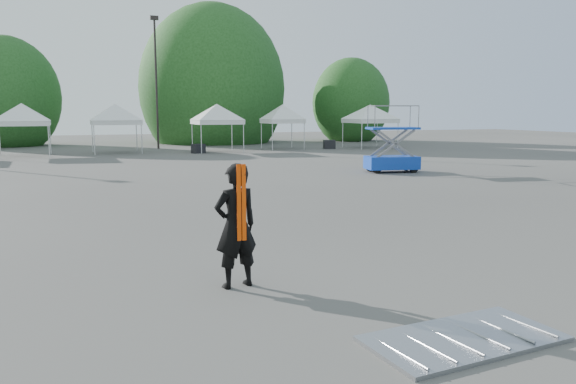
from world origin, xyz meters
name	(u,v)px	position (x,y,z in m)	size (l,w,h in m)	color
ground	(240,244)	(0.00, 0.00, 0.00)	(120.00, 120.00, 0.00)	#474442
light_pole_east	(156,75)	(3.00, 32.00, 5.52)	(0.60, 0.25, 9.80)	black
tree_mid_w	(5,97)	(-8.00, 40.00, 3.93)	(4.16, 4.16, 6.33)	#382314
tree_mid_e	(212,89)	(9.00, 39.00, 4.84)	(5.12, 5.12, 7.79)	#382314
tree_far_e	(351,103)	(22.00, 37.00, 3.63)	(3.84, 3.84, 5.84)	#382314
tent_d	(21,108)	(-5.99, 27.66, 3.06)	(4.54, 4.54, 3.88)	silver
tent_e	(115,108)	(-0.30, 28.51, 3.06)	(4.52, 4.52, 3.88)	silver
tent_f	(217,108)	(6.39, 27.14, 3.06)	(4.45, 4.45, 3.88)	silver
tent_g	(282,108)	(11.72, 28.32, 3.06)	(3.84, 3.84, 3.88)	silver
tent_h	(370,108)	(18.50, 27.05, 3.06)	(4.69, 4.69, 3.88)	silver
man	(236,226)	(-0.89, -2.87, 1.02)	(0.82, 0.62, 2.03)	black
scissor_lift	(392,139)	(10.73, 11.22, 1.56)	(2.58, 1.63, 3.10)	#0C13A1
barrier_mid	(463,338)	(1.14, -6.00, 0.04)	(2.56, 1.42, 0.08)	gray
crate_mid	(198,149)	(4.84, 26.33, 0.31)	(0.80, 0.62, 0.62)	black
crate_east	(329,144)	(15.05, 27.09, 0.33)	(0.85, 0.66, 0.66)	black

